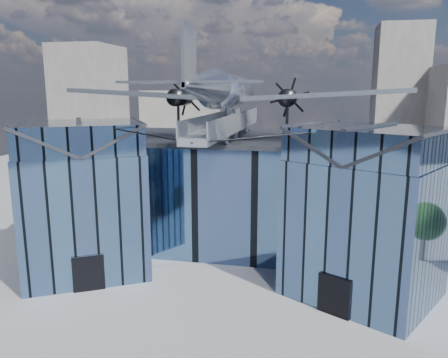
# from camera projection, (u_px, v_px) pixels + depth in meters

# --- Properties ---
(ground_plane) EXTENTS (120.00, 120.00, 0.00)m
(ground_plane) POSITION_uv_depth(u_px,v_px,m) (219.00, 275.00, 33.85)
(ground_plane) COLOR gray
(museum) EXTENTS (32.88, 24.50, 17.60)m
(museum) POSITION_uv_depth(u_px,v_px,m) (233.00, 189.00, 38.32)
(museum) COLOR #476692
(museum) RESTS_ON ground
(bg_towers) EXTENTS (77.00, 24.50, 26.00)m
(bg_towers) POSITION_uv_depth(u_px,v_px,m) (286.00, 113.00, 79.99)
(bg_towers) COLOR gray
(bg_towers) RESTS_ON ground
(tree_side_w) EXTENTS (3.45, 3.45, 4.55)m
(tree_side_w) POSITION_uv_depth(u_px,v_px,m) (32.00, 203.00, 43.24)
(tree_side_w) COLOR #312013
(tree_side_w) RESTS_ON ground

